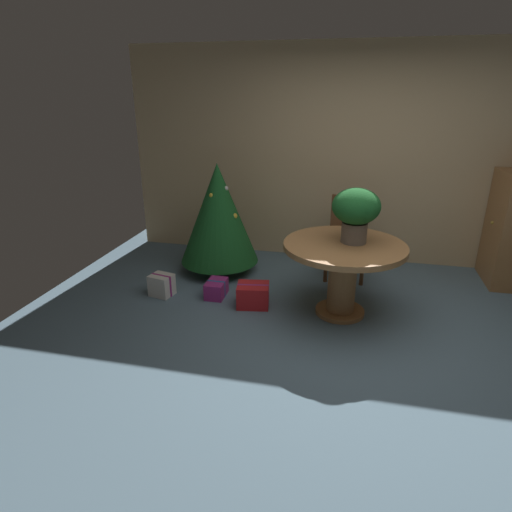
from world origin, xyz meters
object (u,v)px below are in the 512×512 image
wooden_chair_far (347,232)px  gift_box_red (253,295)px  flower_vase (356,210)px  round_dining_table (343,264)px  gift_box_purple (216,289)px  holiday_tree (218,214)px  gift_box_cream (162,285)px

wooden_chair_far → gift_box_red: 1.41m
wooden_chair_far → flower_vase: bearing=-85.5°
round_dining_table → flower_vase: (0.07, 0.06, 0.51)m
round_dining_table → wooden_chair_far: bearing=90.0°
gift_box_purple → gift_box_red: bearing=-15.3°
wooden_chair_far → holiday_tree: holiday_tree is taller
round_dining_table → flower_vase: size_ratio=2.24×
wooden_chair_far → holiday_tree: 1.50m
flower_vase → gift_box_purple: flower_vase is taller
round_dining_table → gift_box_purple: bearing=176.5°
gift_box_red → gift_box_purple: (-0.43, 0.12, -0.03)m
gift_box_purple → round_dining_table: bearing=-3.5°
holiday_tree → gift_box_cream: holiday_tree is taller
gift_box_cream → gift_box_red: same height
wooden_chair_far → gift_box_cream: wooden_chair_far is taller
round_dining_table → flower_vase: 0.52m
flower_vase → holiday_tree: holiday_tree is taller
wooden_chair_far → gift_box_cream: size_ratio=3.51×
gift_box_red → gift_box_purple: size_ratio=1.24×
wooden_chair_far → gift_box_cream: (-1.88, -1.01, -0.42)m
round_dining_table → gift_box_red: round_dining_table is taller
flower_vase → gift_box_cream: flower_vase is taller
holiday_tree → gift_box_cream: 1.07m
flower_vase → wooden_chair_far: size_ratio=0.55×
gift_box_cream → gift_box_purple: 0.59m
round_dining_table → gift_box_red: bearing=-177.5°
flower_vase → gift_box_purple: bearing=179.4°
holiday_tree → gift_box_purple: 0.94m
round_dining_table → holiday_tree: bearing=152.9°
flower_vase → holiday_tree: bearing=155.9°
holiday_tree → flower_vase: bearing=-24.1°
flower_vase → gift_box_purple: 1.67m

